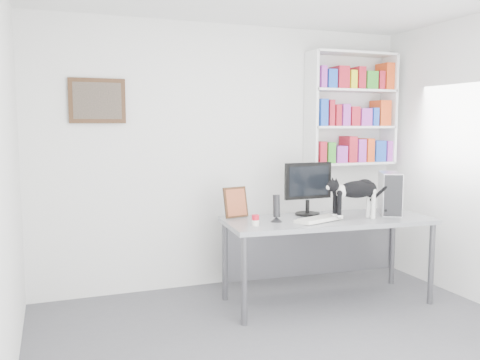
{
  "coord_description": "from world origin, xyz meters",
  "views": [
    {
      "loc": [
        -1.73,
        -3.01,
        1.68
      ],
      "look_at": [
        -0.03,
        1.53,
        1.15
      ],
      "focal_mm": 38.0,
      "sensor_mm": 36.0,
      "label": 1
    }
  ],
  "objects_px": {
    "bookshelf": "(351,109)",
    "speaker": "(276,208)",
    "keyboard": "(319,219)",
    "leaning_print": "(236,202)",
    "pc_tower": "(390,193)",
    "cat": "(356,199)",
    "soup_can": "(255,220)",
    "desk": "(327,260)",
    "monitor": "(308,188)"
  },
  "relations": [
    {
      "from": "bookshelf",
      "to": "speaker",
      "type": "bearing_deg",
      "value": -148.85
    },
    {
      "from": "keyboard",
      "to": "leaning_print",
      "type": "distance_m",
      "value": 0.79
    },
    {
      "from": "bookshelf",
      "to": "pc_tower",
      "type": "distance_m",
      "value": 1.12
    },
    {
      "from": "keyboard",
      "to": "pc_tower",
      "type": "xyz_separation_m",
      "value": [
        0.86,
        0.12,
        0.18
      ]
    },
    {
      "from": "leaning_print",
      "to": "cat",
      "type": "height_order",
      "value": "cat"
    },
    {
      "from": "leaning_print",
      "to": "keyboard",
      "type": "bearing_deg",
      "value": -45.86
    },
    {
      "from": "pc_tower",
      "to": "cat",
      "type": "distance_m",
      "value": 0.52
    },
    {
      "from": "speaker",
      "to": "leaning_print",
      "type": "xyz_separation_m",
      "value": [
        -0.27,
        0.33,
        0.02
      ]
    },
    {
      "from": "cat",
      "to": "bookshelf",
      "type": "bearing_deg",
      "value": 57.57
    },
    {
      "from": "speaker",
      "to": "soup_can",
      "type": "bearing_deg",
      "value": -145.09
    },
    {
      "from": "cat",
      "to": "soup_can",
      "type": "bearing_deg",
      "value": 174.06
    },
    {
      "from": "desk",
      "to": "monitor",
      "type": "relative_size",
      "value": 3.72
    },
    {
      "from": "pc_tower",
      "to": "soup_can",
      "type": "height_order",
      "value": "pc_tower"
    },
    {
      "from": "cat",
      "to": "keyboard",
      "type": "bearing_deg",
      "value": 171.16
    },
    {
      "from": "bookshelf",
      "to": "soup_can",
      "type": "bearing_deg",
      "value": -150.26
    },
    {
      "from": "desk",
      "to": "cat",
      "type": "bearing_deg",
      "value": -27.91
    },
    {
      "from": "bookshelf",
      "to": "pc_tower",
      "type": "bearing_deg",
      "value": -91.06
    },
    {
      "from": "monitor",
      "to": "keyboard",
      "type": "xyz_separation_m",
      "value": [
        -0.05,
        -0.32,
        -0.24
      ]
    },
    {
      "from": "desk",
      "to": "bookshelf",
      "type": "bearing_deg",
      "value": 51.01
    },
    {
      "from": "speaker",
      "to": "pc_tower",
      "type": "bearing_deg",
      "value": 13.43
    },
    {
      "from": "keyboard",
      "to": "speaker",
      "type": "height_order",
      "value": "speaker"
    },
    {
      "from": "bookshelf",
      "to": "soup_can",
      "type": "height_order",
      "value": "bookshelf"
    },
    {
      "from": "speaker",
      "to": "leaning_print",
      "type": "relative_size",
      "value": 0.86
    },
    {
      "from": "pc_tower",
      "to": "leaning_print",
      "type": "distance_m",
      "value": 1.54
    },
    {
      "from": "bookshelf",
      "to": "leaning_print",
      "type": "height_order",
      "value": "bookshelf"
    },
    {
      "from": "pc_tower",
      "to": "leaning_print",
      "type": "height_order",
      "value": "pc_tower"
    },
    {
      "from": "monitor",
      "to": "speaker",
      "type": "xyz_separation_m",
      "value": [
        -0.42,
        -0.21,
        -0.13
      ]
    },
    {
      "from": "keyboard",
      "to": "soup_can",
      "type": "relative_size",
      "value": 4.93
    },
    {
      "from": "desk",
      "to": "soup_can",
      "type": "bearing_deg",
      "value": -169.56
    },
    {
      "from": "leaning_print",
      "to": "pc_tower",
      "type": "bearing_deg",
      "value": -23.34
    },
    {
      "from": "cat",
      "to": "pc_tower",
      "type": "bearing_deg",
      "value": 14.9
    },
    {
      "from": "speaker",
      "to": "cat",
      "type": "height_order",
      "value": "cat"
    },
    {
      "from": "pc_tower",
      "to": "cat",
      "type": "relative_size",
      "value": 0.66
    },
    {
      "from": "desk",
      "to": "speaker",
      "type": "bearing_deg",
      "value": -177.45
    },
    {
      "from": "bookshelf",
      "to": "cat",
      "type": "xyz_separation_m",
      "value": [
        -0.51,
        -0.9,
        -0.86
      ]
    },
    {
      "from": "soup_can",
      "to": "keyboard",
      "type": "bearing_deg",
      "value": -1.27
    },
    {
      "from": "soup_can",
      "to": "desk",
      "type": "bearing_deg",
      "value": 6.17
    },
    {
      "from": "bookshelf",
      "to": "speaker",
      "type": "height_order",
      "value": "bookshelf"
    },
    {
      "from": "desk",
      "to": "soup_can",
      "type": "distance_m",
      "value": 0.89
    },
    {
      "from": "pc_tower",
      "to": "speaker",
      "type": "xyz_separation_m",
      "value": [
        -1.23,
        -0.01,
        -0.07
      ]
    },
    {
      "from": "desk",
      "to": "pc_tower",
      "type": "height_order",
      "value": "pc_tower"
    },
    {
      "from": "desk",
      "to": "cat",
      "type": "height_order",
      "value": "cat"
    },
    {
      "from": "monitor",
      "to": "cat",
      "type": "bearing_deg",
      "value": -50.14
    },
    {
      "from": "keyboard",
      "to": "soup_can",
      "type": "xyz_separation_m",
      "value": [
        -0.62,
        0.01,
        0.03
      ]
    },
    {
      "from": "bookshelf",
      "to": "monitor",
      "type": "relative_size",
      "value": 2.38
    },
    {
      "from": "desk",
      "to": "cat",
      "type": "xyz_separation_m",
      "value": [
        0.21,
        -0.13,
        0.59
      ]
    },
    {
      "from": "monitor",
      "to": "leaning_print",
      "type": "relative_size",
      "value": 1.74
    },
    {
      "from": "desk",
      "to": "speaker",
      "type": "distance_m",
      "value": 0.74
    },
    {
      "from": "soup_can",
      "to": "cat",
      "type": "height_order",
      "value": "cat"
    },
    {
      "from": "bookshelf",
      "to": "leaning_print",
      "type": "relative_size",
      "value": 4.15
    }
  ]
}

